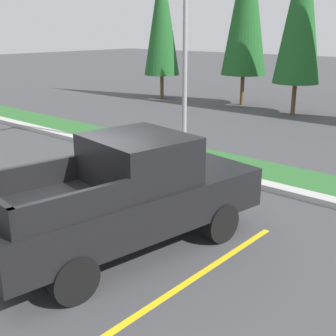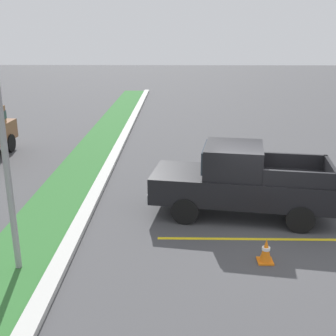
% 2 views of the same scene
% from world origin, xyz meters
% --- Properties ---
extents(ground_plane, '(120.00, 120.00, 0.00)m').
position_xyz_m(ground_plane, '(0.00, 0.00, 0.00)').
color(ground_plane, '#424244').
extents(parking_line_near, '(0.12, 4.80, 0.01)m').
position_xyz_m(parking_line_near, '(-0.69, 0.42, 0.00)').
color(parking_line_near, yellow).
rests_on(parking_line_near, ground).
extents(parking_line_far, '(0.12, 4.80, 0.01)m').
position_xyz_m(parking_line_far, '(2.41, 0.42, 0.00)').
color(parking_line_far, yellow).
rests_on(parking_line_far, ground).
extents(curb_strip, '(56.00, 0.40, 0.15)m').
position_xyz_m(curb_strip, '(0.00, 5.00, 0.07)').
color(curb_strip, '#B2B2AD').
rests_on(curb_strip, ground).
extents(grass_median, '(56.00, 1.80, 0.06)m').
position_xyz_m(grass_median, '(0.00, 6.10, 0.03)').
color(grass_median, '#2D662D').
rests_on(grass_median, ground).
extents(pickup_truck_main, '(2.69, 5.46, 2.10)m').
position_xyz_m(pickup_truck_main, '(0.86, 0.47, 1.04)').
color(pickup_truck_main, black).
rests_on(pickup_truck_main, ground).
extents(street_light, '(0.24, 1.49, 6.91)m').
position_xyz_m(street_light, '(-2.26, 5.75, 4.01)').
color(street_light, gray).
rests_on(street_light, ground).
extents(cypress_tree_leftmost, '(1.97, 1.97, 7.59)m').
position_xyz_m(cypress_tree_leftmost, '(-10.88, 14.50, 4.47)').
color(cypress_tree_leftmost, brown).
rests_on(cypress_tree_leftmost, ground).
extents(cypress_tree_left_inner, '(2.29, 2.29, 8.79)m').
position_xyz_m(cypress_tree_left_inner, '(-6.26, 15.67, 5.18)').
color(cypress_tree_left_inner, brown).
rests_on(cypress_tree_left_inner, ground).
extents(cypress_tree_center, '(2.12, 2.12, 8.14)m').
position_xyz_m(cypress_tree_center, '(-2.97, 14.91, 4.79)').
color(cypress_tree_center, brown).
rests_on(cypress_tree_center, ground).
extents(traffic_cone, '(0.36, 0.36, 0.60)m').
position_xyz_m(traffic_cone, '(-1.83, 0.25, 0.29)').
color(traffic_cone, orange).
rests_on(traffic_cone, ground).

